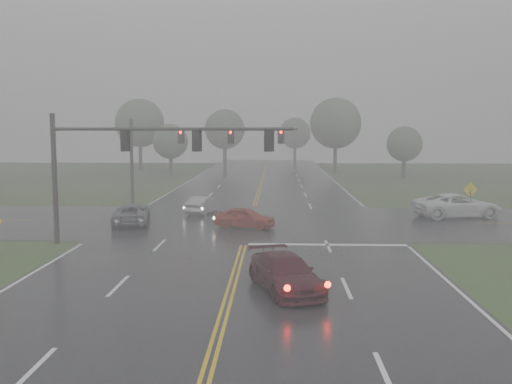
{
  "coord_description": "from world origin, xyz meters",
  "views": [
    {
      "loc": [
        1.74,
        -15.82,
        6.18
      ],
      "look_at": [
        0.6,
        16.0,
        2.69
      ],
      "focal_mm": 40.0,
      "sensor_mm": 36.0,
      "label": 1
    }
  ],
  "objects_px": {
    "sedan_red": "(245,228)",
    "signal_gantry_near": "(128,153)",
    "sedan_silver": "(204,214)",
    "pickup_white": "(457,217)",
    "sedan_maroon": "(285,291)",
    "signal_gantry_far": "(184,144)",
    "car_grey": "(132,225)"
  },
  "relations": [
    {
      "from": "sedan_red",
      "to": "car_grey",
      "type": "relative_size",
      "value": 0.79
    },
    {
      "from": "sedan_silver",
      "to": "car_grey",
      "type": "bearing_deg",
      "value": 68.17
    },
    {
      "from": "sedan_maroon",
      "to": "pickup_white",
      "type": "distance_m",
      "value": 22.66
    },
    {
      "from": "car_grey",
      "to": "signal_gantry_near",
      "type": "relative_size",
      "value": 0.38
    },
    {
      "from": "pickup_white",
      "to": "sedan_silver",
      "type": "bearing_deg",
      "value": 75.47
    },
    {
      "from": "car_grey",
      "to": "sedan_silver",
      "type": "bearing_deg",
      "value": -139.44
    },
    {
      "from": "sedan_silver",
      "to": "signal_gantry_near",
      "type": "bearing_deg",
      "value": 94.29
    },
    {
      "from": "sedan_red",
      "to": "signal_gantry_near",
      "type": "relative_size",
      "value": 0.3
    },
    {
      "from": "sedan_red",
      "to": "signal_gantry_near",
      "type": "xyz_separation_m",
      "value": [
        -5.98,
        -5.23,
        4.96
      ]
    },
    {
      "from": "pickup_white",
      "to": "signal_gantry_near",
      "type": "distance_m",
      "value": 23.59
    },
    {
      "from": "sedan_red",
      "to": "signal_gantry_near",
      "type": "height_order",
      "value": "signal_gantry_near"
    },
    {
      "from": "sedan_maroon",
      "to": "signal_gantry_near",
      "type": "distance_m",
      "value": 13.1
    },
    {
      "from": "sedan_silver",
      "to": "signal_gantry_far",
      "type": "height_order",
      "value": "signal_gantry_far"
    },
    {
      "from": "sedan_red",
      "to": "sedan_silver",
      "type": "bearing_deg",
      "value": 45.84
    },
    {
      "from": "pickup_white",
      "to": "sedan_red",
      "type": "bearing_deg",
      "value": 97.67
    },
    {
      "from": "sedan_red",
      "to": "sedan_silver",
      "type": "relative_size",
      "value": 0.99
    },
    {
      "from": "pickup_white",
      "to": "signal_gantry_far",
      "type": "height_order",
      "value": "signal_gantry_far"
    },
    {
      "from": "sedan_maroon",
      "to": "pickup_white",
      "type": "bearing_deg",
      "value": 37.93
    },
    {
      "from": "sedan_red",
      "to": "signal_gantry_near",
      "type": "bearing_deg",
      "value": 148.13
    },
    {
      "from": "car_grey",
      "to": "signal_gantry_near",
      "type": "bearing_deg",
      "value": 92.98
    },
    {
      "from": "sedan_maroon",
      "to": "signal_gantry_far",
      "type": "xyz_separation_m",
      "value": [
        -7.97,
        25.29,
        5.0
      ]
    },
    {
      "from": "sedan_silver",
      "to": "car_grey",
      "type": "xyz_separation_m",
      "value": [
        -4.1,
        -5.05,
        0.0
      ]
    },
    {
      "from": "sedan_silver",
      "to": "sedan_red",
      "type": "bearing_deg",
      "value": 136.1
    },
    {
      "from": "car_grey",
      "to": "pickup_white",
      "type": "bearing_deg",
      "value": 179.38
    },
    {
      "from": "signal_gantry_near",
      "to": "pickup_white",
      "type": "bearing_deg",
      "value": 26.03
    },
    {
      "from": "sedan_maroon",
      "to": "sedan_silver",
      "type": "bearing_deg",
      "value": 86.94
    },
    {
      "from": "sedan_silver",
      "to": "signal_gantry_near",
      "type": "relative_size",
      "value": 0.3
    },
    {
      "from": "sedan_maroon",
      "to": "signal_gantry_far",
      "type": "bearing_deg",
      "value": 88.66
    },
    {
      "from": "sedan_silver",
      "to": "signal_gantry_near",
      "type": "distance_m",
      "value": 12.65
    },
    {
      "from": "sedan_silver",
      "to": "pickup_white",
      "type": "height_order",
      "value": "pickup_white"
    },
    {
      "from": "sedan_maroon",
      "to": "signal_gantry_near",
      "type": "relative_size",
      "value": 0.37
    },
    {
      "from": "sedan_red",
      "to": "sedan_silver",
      "type": "height_order",
      "value": "sedan_red"
    }
  ]
}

